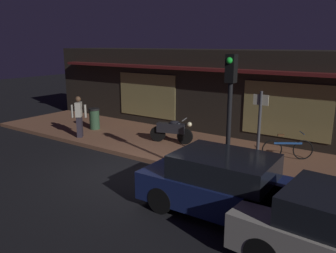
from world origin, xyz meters
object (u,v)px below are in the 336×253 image
at_px(sign_post, 259,127).
at_px(trash_bin, 94,119).
at_px(motorcycle, 172,130).
at_px(parked_car_near, 228,186).
at_px(bicycle_parked, 287,149).
at_px(traffic_light_pole, 230,99).
at_px(person_photographer, 79,116).

relative_size(sign_post, trash_bin, 2.58).
bearing_deg(trash_bin, sign_post, -6.19).
height_order(motorcycle, trash_bin, motorcycle).
bearing_deg(parked_car_near, sign_post, 96.19).
relative_size(trash_bin, parked_car_near, 0.22).
bearing_deg(motorcycle, bicycle_parked, 7.98).
bearing_deg(parked_car_near, trash_bin, 156.71).
relative_size(motorcycle, trash_bin, 1.80).
bearing_deg(trash_bin, parked_car_near, -23.29).
bearing_deg(trash_bin, bicycle_parked, 5.30).
relative_size(trash_bin, traffic_light_pole, 0.26).
distance_m(person_photographer, sign_post, 7.30).
height_order(motorcycle, sign_post, sign_post).
height_order(sign_post, parked_car_near, sign_post).
height_order(person_photographer, traffic_light_pole, traffic_light_pole).
bearing_deg(parked_car_near, motorcycle, 137.78).
xyz_separation_m(motorcycle, traffic_light_pole, (3.44, -2.47, 1.83)).
xyz_separation_m(motorcycle, person_photographer, (-3.53, -1.45, 0.38)).
bearing_deg(sign_post, traffic_light_pole, -101.57).
distance_m(sign_post, parked_car_near, 2.76).
distance_m(sign_post, traffic_light_pole, 1.76).
relative_size(motorcycle, parked_car_near, 0.40).
bearing_deg(bicycle_parked, person_photographer, -165.18).
relative_size(bicycle_parked, trash_bin, 1.52).
height_order(motorcycle, traffic_light_pole, traffic_light_pole).
bearing_deg(person_photographer, parked_car_near, -16.20).
relative_size(bicycle_parked, person_photographer, 0.85).
xyz_separation_m(person_photographer, parked_car_near, (7.56, -2.20, -0.32)).
bearing_deg(person_photographer, traffic_light_pole, -8.26).
relative_size(person_photographer, traffic_light_pole, 0.46).
distance_m(bicycle_parked, parked_car_near, 4.24).
bearing_deg(person_photographer, motorcycle, 22.36).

